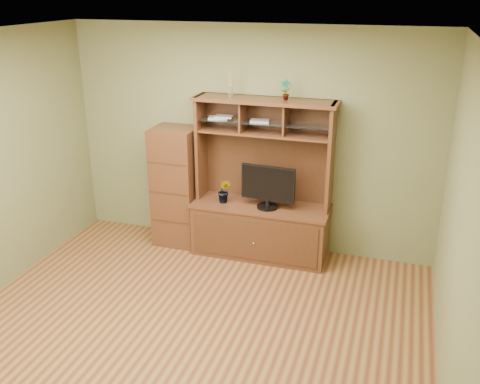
% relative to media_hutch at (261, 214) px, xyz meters
% --- Properties ---
extents(room, '(4.54, 4.04, 2.74)m').
position_rel_media_hutch_xyz_m(room, '(-0.22, -1.73, 0.83)').
color(room, '#572D19').
rests_on(room, ground).
extents(media_hutch, '(1.66, 0.61, 1.90)m').
position_rel_media_hutch_xyz_m(media_hutch, '(0.00, 0.00, 0.00)').
color(media_hutch, '#442513').
rests_on(media_hutch, room).
extents(monitor, '(0.65, 0.25, 0.51)m').
position_rel_media_hutch_xyz_m(monitor, '(0.10, -0.08, 0.40)').
color(monitor, black).
rests_on(monitor, media_hutch).
extents(orchid_plant, '(0.17, 0.13, 0.30)m').
position_rel_media_hutch_xyz_m(orchid_plant, '(-0.44, -0.08, 0.28)').
color(orchid_plant, '#35561D').
rests_on(orchid_plant, media_hutch).
extents(top_plant, '(0.12, 0.08, 0.23)m').
position_rel_media_hutch_xyz_m(top_plant, '(0.24, 0.08, 1.49)').
color(top_plant, '#3F6824').
rests_on(top_plant, media_hutch).
extents(reed_diffuser, '(0.06, 0.06, 0.30)m').
position_rel_media_hutch_xyz_m(reed_diffuser, '(-0.41, 0.08, 1.49)').
color(reed_diffuser, silver).
rests_on(reed_diffuser, media_hutch).
extents(magazines, '(0.75, 0.22, 0.04)m').
position_rel_media_hutch_xyz_m(magazines, '(-0.37, 0.08, 1.13)').
color(magazines, '#B6B6BB').
rests_on(magazines, media_hutch).
extents(side_cabinet, '(0.53, 0.49, 1.49)m').
position_rel_media_hutch_xyz_m(side_cabinet, '(-1.10, 0.01, 0.22)').
color(side_cabinet, '#442513').
rests_on(side_cabinet, room).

